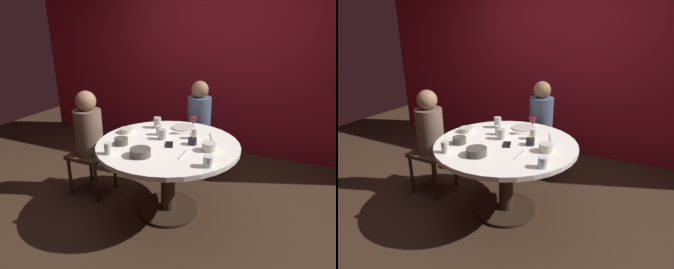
% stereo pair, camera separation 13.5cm
% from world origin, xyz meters
% --- Properties ---
extents(ground_plane, '(8.00, 8.00, 0.00)m').
position_xyz_m(ground_plane, '(0.00, 0.00, 0.00)').
color(ground_plane, '#382619').
extents(back_wall, '(6.00, 0.10, 2.60)m').
position_xyz_m(back_wall, '(0.00, 1.77, 1.30)').
color(back_wall, maroon).
rests_on(back_wall, ground).
extents(dining_table, '(1.32, 1.32, 0.73)m').
position_xyz_m(dining_table, '(0.00, 0.00, 0.58)').
color(dining_table, white).
rests_on(dining_table, ground).
extents(seated_diner_left, '(0.40, 0.40, 1.14)m').
position_xyz_m(seated_diner_left, '(-0.91, 0.00, 0.71)').
color(seated_diner_left, '#3F2D1E').
rests_on(seated_diner_left, ground).
extents(seated_diner_back, '(0.40, 0.40, 1.15)m').
position_xyz_m(seated_diner_back, '(0.00, 0.93, 0.72)').
color(seated_diner_back, '#3F2D1E').
rests_on(seated_diner_back, ground).
extents(candle_holder, '(0.08, 0.08, 0.08)m').
position_xyz_m(candle_holder, '(0.22, 0.05, 0.76)').
color(candle_holder, black).
rests_on(candle_holder, dining_table).
extents(wine_glass, '(0.08, 0.08, 0.18)m').
position_xyz_m(wine_glass, '(0.13, 0.31, 0.86)').
color(wine_glass, silver).
rests_on(wine_glass, dining_table).
extents(dinner_plate, '(0.25, 0.25, 0.01)m').
position_xyz_m(dinner_plate, '(-0.01, 0.44, 0.74)').
color(dinner_plate, beige).
rests_on(dinner_plate, dining_table).
extents(cell_phone, '(0.12, 0.16, 0.01)m').
position_xyz_m(cell_phone, '(0.03, -0.05, 0.74)').
color(cell_phone, black).
rests_on(cell_phone, dining_table).
extents(bowl_serving_large, '(0.12, 0.12, 0.06)m').
position_xyz_m(bowl_serving_large, '(-0.37, -0.21, 0.76)').
color(bowl_serving_large, '#4C4742').
rests_on(bowl_serving_large, dining_table).
extents(bowl_salad_center, '(0.17, 0.17, 0.06)m').
position_xyz_m(bowl_salad_center, '(-0.09, -0.36, 0.76)').
color(bowl_salad_center, '#4C4742').
rests_on(bowl_salad_center, dining_table).
extents(bowl_small_white, '(0.14, 0.14, 0.05)m').
position_xyz_m(bowl_small_white, '(-0.49, 0.08, 0.75)').
color(bowl_small_white, beige).
rests_on(bowl_small_white, dining_table).
extents(bowl_sauce_side, '(0.12, 0.12, 0.07)m').
position_xyz_m(bowl_sauce_side, '(0.40, -0.02, 0.77)').
color(bowl_sauce_side, beige).
rests_on(bowl_sauce_side, dining_table).
extents(cup_near_candle, '(0.06, 0.06, 0.10)m').
position_xyz_m(cup_near_candle, '(-0.36, -0.43, 0.78)').
color(cup_near_candle, beige).
rests_on(cup_near_candle, dining_table).
extents(cup_by_left_diner, '(0.07, 0.07, 0.09)m').
position_xyz_m(cup_by_left_diner, '(0.47, -0.32, 0.78)').
color(cup_by_left_diner, silver).
rests_on(cup_by_left_diner, dining_table).
extents(cup_by_right_diner, '(0.08, 0.08, 0.11)m').
position_xyz_m(cup_by_right_diner, '(-0.27, 0.35, 0.79)').
color(cup_by_right_diner, '#B2ADA3').
rests_on(cup_by_right_diner, dining_table).
extents(cup_center_front, '(0.07, 0.07, 0.10)m').
position_xyz_m(cup_center_front, '(0.19, 0.20, 0.78)').
color(cup_center_front, silver).
rests_on(cup_center_front, dining_table).
extents(cup_far_edge, '(0.06, 0.06, 0.09)m').
position_xyz_m(cup_far_edge, '(-0.17, 0.16, 0.78)').
color(cup_far_edge, silver).
rests_on(cup_far_edge, dining_table).
extents(cup_beside_wine, '(0.08, 0.08, 0.10)m').
position_xyz_m(cup_beside_wine, '(-0.09, 0.06, 0.78)').
color(cup_beside_wine, '#B2ADA3').
rests_on(cup_beside_wine, dining_table).
extents(fork_near_plate, '(0.02, 0.18, 0.01)m').
position_xyz_m(fork_near_plate, '(0.22, -0.20, 0.73)').
color(fork_near_plate, '#B7B7BC').
rests_on(fork_near_plate, dining_table).
extents(knife_near_plate, '(0.08, 0.17, 0.01)m').
position_xyz_m(knife_near_plate, '(0.32, 0.31, 0.73)').
color(knife_near_plate, '#B7B7BC').
rests_on(knife_near_plate, dining_table).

